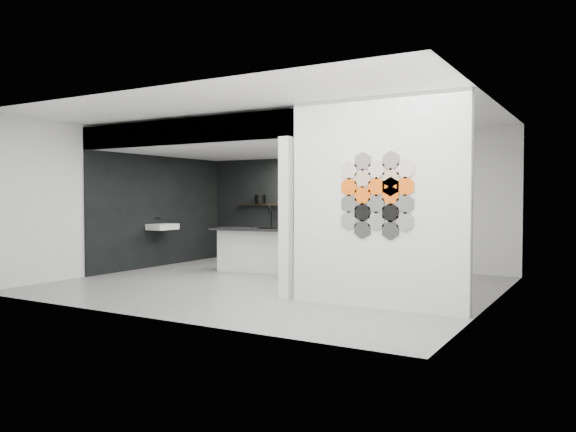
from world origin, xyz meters
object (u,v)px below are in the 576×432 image
(stockpot, at_px, (260,199))
(kettle, at_px, (329,201))
(bottle_dark, at_px, (287,201))
(glass_bowl, at_px, (350,202))
(kitchen_island, at_px, (256,249))
(glass_vase, at_px, (351,201))
(partition_panel, at_px, (377,203))
(wall_basin, at_px, (163,227))
(utensil_cup, at_px, (263,202))

(stockpot, distance_m, kettle, 1.78)
(bottle_dark, bearing_deg, stockpot, 180.00)
(stockpot, height_order, glass_bowl, stockpot)
(kitchen_island, xyz_separation_m, glass_vase, (1.33, 1.64, 0.95))
(glass_bowl, bearing_deg, glass_vase, 0.00)
(partition_panel, height_order, glass_bowl, partition_panel)
(wall_basin, bearing_deg, bottle_dark, 48.77)
(partition_panel, distance_m, stockpot, 5.83)
(kitchen_island, bearing_deg, stockpot, 110.09)
(partition_panel, bearing_deg, wall_basin, 161.77)
(wall_basin, distance_m, kitchen_island, 2.14)
(kitchen_island, bearing_deg, wall_basin, -178.57)
(glass_bowl, bearing_deg, bottle_dark, 180.00)
(wall_basin, height_order, glass_bowl, glass_bowl)
(partition_panel, bearing_deg, glass_vase, 118.23)
(stockpot, bearing_deg, kettle, 0.00)
(partition_panel, bearing_deg, kitchen_island, 146.87)
(wall_basin, height_order, glass_vase, glass_vase)
(kettle, bearing_deg, kitchen_island, -104.70)
(kitchen_island, relative_size, kettle, 11.04)
(wall_basin, relative_size, kettle, 3.83)
(stockpot, height_order, kettle, stockpot)
(partition_panel, height_order, stockpot, partition_panel)
(wall_basin, relative_size, stockpot, 2.42)
(partition_panel, relative_size, utensil_cup, 28.79)
(glass_vase, bearing_deg, kitchen_island, -129.09)
(partition_panel, xyz_separation_m, kettle, (-2.59, 3.87, -0.01))
(utensil_cup, bearing_deg, kitchen_island, -61.93)
(bottle_dark, distance_m, utensil_cup, 0.63)
(kitchen_island, bearing_deg, utensil_cup, 107.85)
(kitchen_island, bearing_deg, partition_panel, -43.35)
(kettle, relative_size, utensil_cup, 1.61)
(kitchen_island, xyz_separation_m, kettle, (0.82, 1.64, 0.94))
(partition_panel, xyz_separation_m, bottle_dark, (-3.66, 3.87, -0.01))
(kettle, bearing_deg, glass_vase, 11.79)
(stockpot, xyz_separation_m, utensil_cup, (0.08, 0.00, -0.05))
(glass_bowl, bearing_deg, partition_panel, -61.46)
(kettle, xyz_separation_m, glass_vase, (0.52, 0.00, 0.00))
(partition_panel, distance_m, kettle, 4.65)
(kettle, height_order, bottle_dark, bottle_dark)
(stockpot, bearing_deg, glass_bowl, 0.00)
(glass_bowl, height_order, glass_vase, glass_vase)
(kettle, distance_m, bottle_dark, 1.07)
(partition_panel, xyz_separation_m, stockpot, (-4.37, 3.87, 0.02))
(glass_vase, distance_m, utensil_cup, 2.21)
(kettle, xyz_separation_m, utensil_cup, (-1.69, 0.00, -0.02))
(kitchen_island, distance_m, glass_vase, 2.32)
(wall_basin, bearing_deg, kettle, 35.69)
(partition_panel, distance_m, wall_basin, 5.78)
(utensil_cup, bearing_deg, partition_panel, -42.06)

